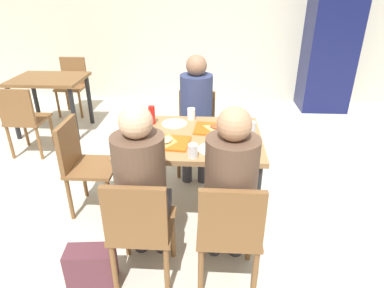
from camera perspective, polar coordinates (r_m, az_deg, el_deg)
ground_plane at (r=3.06m, az=0.00°, el=-11.44°), size 10.00×10.00×0.02m
back_wall at (r=5.65m, az=2.05°, el=21.45°), size 10.00×0.10×2.80m
main_table at (r=2.72m, az=0.00°, el=-0.45°), size 1.11×0.85×0.74m
chair_near_left at (r=2.16m, az=-8.91°, el=-13.72°), size 0.40×0.40×0.83m
chair_near_right at (r=2.12m, az=6.41°, el=-14.36°), size 0.40×0.40×0.83m
chair_far_side at (r=3.52m, az=0.78°, el=3.15°), size 0.40×0.40×0.83m
chair_left_end at (r=2.99m, az=-18.31°, el=-2.66°), size 0.40×0.40×0.83m
person_in_red at (r=2.13m, az=-8.61°, el=-6.20°), size 0.32×0.42×1.24m
person_in_brown_jacket at (r=2.09m, az=6.58°, el=-6.71°), size 0.32×0.42×1.24m
person_far_side at (r=3.30m, az=0.69°, el=6.14°), size 0.32×0.42×1.24m
tray_red_near at (r=2.55m, az=-4.56°, el=0.30°), size 0.39×0.30×0.02m
tray_red_far at (r=2.78m, az=4.16°, el=2.57°), size 0.38×0.29×0.02m
paper_plate_center at (r=2.90m, az=-3.02°, el=3.51°), size 0.22×0.22×0.01m
paper_plate_near_edge at (r=2.46m, az=3.56°, el=-0.87°), size 0.22×0.22×0.01m
pizza_slice_a at (r=2.55m, az=-4.49°, el=0.64°), size 0.14×0.20×0.02m
pizza_slice_b at (r=2.77m, az=4.42°, el=2.85°), size 0.23×0.20×0.02m
plastic_cup_a at (r=2.99m, az=-0.12°, el=5.21°), size 0.07×0.07×0.10m
plastic_cup_b at (r=2.32m, az=0.16°, el=-1.20°), size 0.07×0.07×0.10m
soda_can at (r=2.68m, az=10.15°, el=2.53°), size 0.07×0.07×0.12m
condiment_bottle at (r=2.90m, az=-6.89°, el=4.96°), size 0.06×0.06×0.16m
foil_bundle at (r=2.70m, az=-10.09°, el=2.43°), size 0.10×0.10×0.10m
handbag at (r=2.47m, az=-16.85°, el=-19.39°), size 0.33×0.19×0.28m
drink_fridge at (r=5.64m, az=22.47°, el=14.97°), size 0.70×0.60×1.90m
background_table at (r=4.78m, az=-23.17°, el=8.95°), size 0.90×0.70×0.74m
background_chair_near at (r=4.20m, az=-26.95°, el=4.15°), size 0.40×0.40×0.83m
background_chair_far at (r=5.45m, az=-19.75°, el=10.03°), size 0.40×0.40×0.83m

